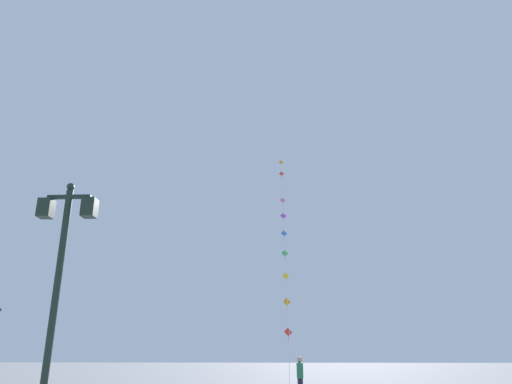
{
  "coord_description": "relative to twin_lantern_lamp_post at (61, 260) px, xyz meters",
  "views": [
    {
      "loc": [
        0.97,
        -0.63,
        1.86
      ],
      "look_at": [
        0.19,
        16.72,
        7.83
      ],
      "focal_mm": 32.94,
      "sensor_mm": 36.0,
      "label": 1
    }
  ],
  "objects": [
    {
      "name": "kite_train",
      "position": [
        4.88,
        20.25,
        5.42
      ],
      "size": [
        0.42,
        15.28,
        17.31
      ],
      "color": "brown",
      "rests_on": "ground_plane"
    },
    {
      "name": "kite_flyer",
      "position": [
        5.27,
        11.44,
        -2.74
      ],
      "size": [
        0.25,
        0.61,
        1.71
      ],
      "rotation": [
        0.0,
        0.0,
        1.61
      ],
      "color": "#1E1E2D",
      "rests_on": "ground_plane"
    },
    {
      "name": "twin_lantern_lamp_post",
      "position": [
        0.0,
        0.0,
        0.0
      ],
      "size": [
        1.21,
        0.28,
        5.31
      ],
      "color": "#1E2D23",
      "rests_on": "ground_plane"
    }
  ]
}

